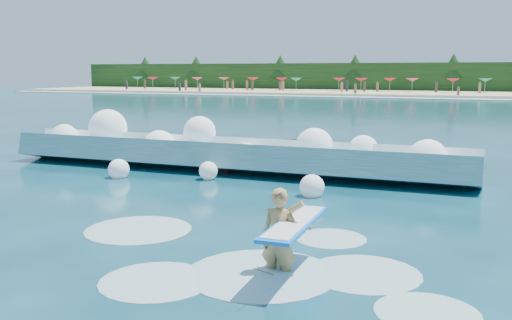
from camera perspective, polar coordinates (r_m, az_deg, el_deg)
The scene contains 11 objects.
ground at distance 15.09m, azimuth -8.20°, elevation -5.27°, with size 200.00×200.00×0.00m, color #083242.
beach at distance 90.97m, azimuth 17.56°, elevation 6.33°, with size 140.00×20.00×0.40m, color tan.
wet_band at distance 80.03m, azimuth 16.89°, elevation 5.94°, with size 140.00×5.00×0.08m, color silver.
treeline at distance 100.88m, azimuth 18.10°, elevation 7.82°, with size 140.00×4.00×5.00m, color black.
breaking_wave at distance 21.33m, azimuth -2.62°, elevation 0.44°, with size 17.66×2.77×1.52m.
rock_cluster at distance 22.34m, azimuth -3.11°, elevation 0.47°, with size 8.03×3.16×1.25m.
surfer_with_board at distance 10.45m, azimuth 2.68°, elevation -7.62°, with size 0.97×3.02×1.90m.
wave_spray at distance 21.30m, azimuth -4.23°, elevation 1.68°, with size 15.65×4.55×2.20m.
surf_foam at distance 11.29m, azimuth -1.48°, elevation -10.09°, with size 8.82×5.53×0.14m.
beach_umbrellas at distance 92.81m, azimuth 17.71°, elevation 7.63°, with size 113.76×6.28×0.50m.
beachgoers at distance 90.59m, azimuth 7.00°, elevation 7.25°, with size 104.09×13.37×1.89m.
Camera 1 is at (7.45, -12.60, 3.68)m, focal length 40.00 mm.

